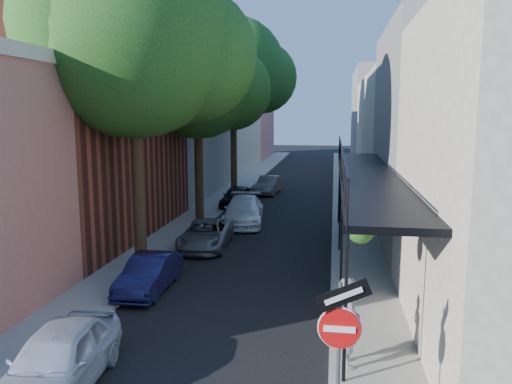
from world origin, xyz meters
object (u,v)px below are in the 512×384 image
at_px(pedestrian, 349,322).
at_px(oak_mid, 206,82).
at_px(sign_post, 340,335).
at_px(oak_far, 240,72).
at_px(parked_car_a, 58,360).
at_px(parked_car_b, 149,273).
at_px(oak_near, 148,43).
at_px(parked_car_c, 206,234).
at_px(parked_car_d, 244,211).
at_px(parked_car_f, 268,185).
at_px(parked_car_e, 237,197).

bearing_deg(pedestrian, oak_mid, 12.25).
relative_size(sign_post, oak_far, 0.25).
distance_m(parked_car_a, parked_car_b, 5.75).
bearing_deg(oak_near, parked_car_c, 65.09).
distance_m(oak_far, pedestrian, 25.55).
distance_m(oak_near, parked_car_d, 10.42).
bearing_deg(sign_post, oak_far, 103.91).
height_order(sign_post, parked_car_d, sign_post).
distance_m(parked_car_b, parked_car_c, 5.22).
relative_size(sign_post, parked_car_f, 0.81).
distance_m(parked_car_a, parked_car_c, 10.95).
bearing_deg(sign_post, parked_car_a, 169.90).
height_order(oak_near, parked_car_b, oak_near).
xyz_separation_m(oak_mid, parked_car_c, (1.27, -5.34, -6.50)).
distance_m(oak_far, parked_car_c, 16.35).
bearing_deg(parked_car_d, oak_near, -111.58).
relative_size(parked_car_b, parked_car_c, 0.84).
distance_m(sign_post, oak_near, 12.77).
height_order(parked_car_b, parked_car_d, parked_car_d).
xyz_separation_m(parked_car_a, parked_car_d, (0.91, 15.57, 0.01)).
distance_m(oak_far, parked_car_a, 26.46).
xyz_separation_m(parked_car_a, parked_car_b, (-0.29, 5.74, -0.10)).
relative_size(oak_mid, parked_car_c, 2.54).
bearing_deg(parked_car_c, parked_car_f, 83.44).
xyz_separation_m(oak_near, pedestrian, (6.77, -6.57, -6.78)).
bearing_deg(parked_car_f, pedestrian, -74.16).
bearing_deg(parked_car_f, parked_car_b, -89.28).
relative_size(oak_mid, parked_car_e, 2.79).
height_order(oak_far, parked_car_a, oak_far).
bearing_deg(oak_near, pedestrian, -44.16).
distance_m(parked_car_c, parked_car_e, 9.09).
distance_m(parked_car_c, parked_car_d, 4.69).
distance_m(oak_near, parked_car_b, 7.80).
bearing_deg(parked_car_d, pedestrian, -77.28).
relative_size(parked_car_d, pedestrian, 2.37).
height_order(parked_car_d, pedestrian, pedestrian).
relative_size(parked_car_c, parked_car_d, 0.87).
distance_m(parked_car_e, pedestrian, 19.25).
xyz_separation_m(oak_near, parked_car_a, (1.05, -8.31, -7.22)).
distance_m(oak_mid, oak_far, 9.12).
distance_m(oak_far, parked_car_b, 21.05).
bearing_deg(sign_post, oak_near, 125.09).
relative_size(oak_near, parked_car_f, 3.10).
distance_m(sign_post, parked_car_c, 13.13).
xyz_separation_m(oak_mid, parked_car_f, (2.02, 8.87, -6.45)).
distance_m(parked_car_d, parked_car_e, 4.61).
xyz_separation_m(parked_car_d, parked_car_f, (0.00, 9.58, -0.07)).
distance_m(oak_near, parked_car_a, 11.06).
xyz_separation_m(parked_car_f, pedestrian, (4.80, -23.42, 0.49)).
xyz_separation_m(parked_car_b, parked_car_c, (0.45, 5.20, -0.00)).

